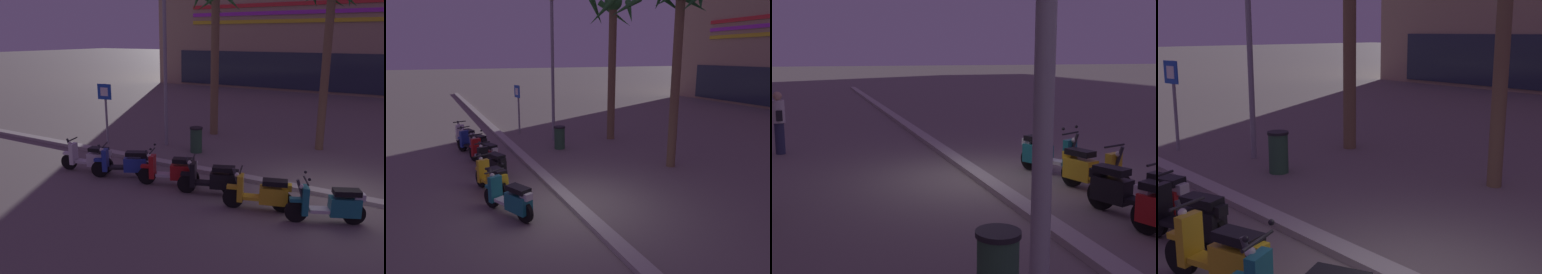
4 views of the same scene
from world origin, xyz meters
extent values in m
cylinder|color=black|center=(-3.96, -1.30, 0.26)|extent=(0.52, 0.28, 0.52)
cube|color=red|center=(-4.16, -1.38, 0.43)|extent=(0.75, 0.54, 0.43)
cube|color=black|center=(-4.14, -1.37, 0.78)|extent=(0.67, 0.50, 0.12)
cube|color=silver|center=(-3.88, -1.27, 0.68)|extent=(0.30, 0.27, 0.16)
cylinder|color=black|center=(-2.69, -1.32, 0.26)|extent=(0.52, 0.28, 0.52)
cube|color=black|center=(-3.30, -1.54, 0.32)|extent=(0.66, 0.47, 0.08)
cube|color=black|center=(-2.89, -1.39, 0.41)|extent=(0.75, 0.54, 0.42)
cube|color=black|center=(-2.87, -1.39, 0.75)|extent=(0.67, 0.49, 0.12)
cube|color=black|center=(-3.65, -1.68, 0.55)|extent=(0.25, 0.37, 0.66)
cylinder|color=black|center=(-3.65, -1.68, 1.02)|extent=(0.23, 0.54, 0.04)
cube|color=black|center=(-2.61, -1.29, 0.65)|extent=(0.29, 0.27, 0.16)
cylinder|color=black|center=(-2.33, -1.97, 0.26)|extent=(0.53, 0.25, 0.52)
cube|color=gold|center=(-1.80, -1.81, 0.32)|extent=(0.66, 0.45, 0.08)
cube|color=gold|center=(-1.38, -1.68, 0.41)|extent=(0.74, 0.51, 0.42)
cube|color=black|center=(-1.36, -1.67, 0.75)|extent=(0.66, 0.46, 0.12)
cube|color=gold|center=(-2.15, -1.92, 0.55)|extent=(0.23, 0.37, 0.66)
cube|color=gold|center=(-2.33, -1.97, 0.55)|extent=(0.35, 0.25, 0.08)
cylinder|color=#333338|center=(-2.23, -1.94, 0.70)|extent=(0.29, 0.15, 0.69)
cylinder|color=black|center=(-2.15, -1.92, 1.02)|extent=(0.20, 0.55, 0.04)
sphere|color=white|center=(-2.25, -1.95, 0.88)|extent=(0.12, 0.12, 0.12)
cube|color=gold|center=(-1.09, -1.59, 0.65)|extent=(0.29, 0.26, 0.16)
cylinder|color=#333338|center=(-0.65, -1.92, 0.70)|extent=(0.29, 0.18, 0.69)
cylinder|color=black|center=(-0.58, -1.89, 1.02)|extent=(0.27, 0.53, 0.04)
sphere|color=white|center=(-0.67, -1.93, 0.88)|extent=(0.12, 0.12, 0.12)
sphere|color=black|center=(-0.46, -2.10, 1.14)|extent=(0.07, 0.07, 0.07)
sphere|color=black|center=(-0.66, -1.66, 1.14)|extent=(0.07, 0.07, 0.07)
cylinder|color=#939399|center=(-9.18, 1.04, 1.20)|extent=(0.09, 0.09, 2.40)
cube|color=#1947B7|center=(-9.17, 0.99, 2.10)|extent=(0.60, 0.12, 0.60)
cube|color=white|center=(-9.17, 0.97, 2.10)|extent=(0.33, 0.07, 0.33)
cylinder|color=olive|center=(-1.63, 4.47, 2.92)|extent=(0.30, 0.30, 5.84)
cylinder|color=olive|center=(-6.22, 4.62, 3.04)|extent=(0.35, 0.35, 6.09)
cylinder|color=#2D5638|center=(-5.51, 1.78, 0.45)|extent=(0.44, 0.44, 0.90)
cylinder|color=black|center=(-5.51, 1.78, 0.92)|extent=(0.48, 0.48, 0.06)
cylinder|color=#939399|center=(-7.03, 2.08, 3.04)|extent=(0.14, 0.14, 6.08)
camera|label=1|loc=(1.33, -10.34, 4.18)|focal=36.41mm
camera|label=2|loc=(7.90, -3.43, 3.83)|focal=33.01mm
camera|label=3|loc=(-9.98, 3.59, 2.75)|focal=46.11mm
camera|label=4|loc=(3.62, -4.47, 3.15)|focal=46.70mm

